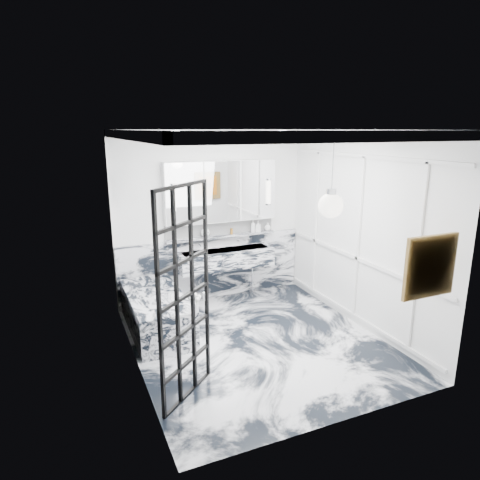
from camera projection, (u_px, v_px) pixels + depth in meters
name	position (u px, v px, depth m)	size (l,w,h in m)	color
floor	(258.00, 342.00, 5.82)	(3.60, 3.60, 0.00)	silver
ceiling	(260.00, 130.00, 5.11)	(3.60, 3.60, 0.00)	white
wall_back	(211.00, 217.00, 7.06)	(3.60, 3.60, 0.00)	white
wall_front	(345.00, 290.00, 3.87)	(3.60, 3.60, 0.00)	white
wall_left	(132.00, 257.00, 4.85)	(3.60, 3.60, 0.00)	white
wall_right	(360.00, 231.00, 6.08)	(3.60, 3.60, 0.00)	white
marble_clad_back	(213.00, 268.00, 7.26)	(3.18, 0.05, 1.05)	silver
marble_clad_left	(134.00, 262.00, 4.87)	(0.02, 3.56, 2.68)	silver
panel_molding	(358.00, 238.00, 6.10)	(0.03, 3.40, 2.30)	white
soap_bottle_a	(253.00, 226.00, 7.31)	(0.08, 0.08, 0.21)	#8C5919
soap_bottle_b	(258.00, 226.00, 7.35)	(0.09, 0.09, 0.19)	#4C4C51
soap_bottle_c	(268.00, 227.00, 7.43)	(0.11, 0.11, 0.14)	silver
face_pot	(205.00, 233.00, 6.99)	(0.15, 0.15, 0.15)	white
amber_bottle	(232.00, 231.00, 7.17)	(0.04, 0.04, 0.10)	#8C5919
flower_vase	(195.00, 308.00, 5.43)	(0.08, 0.08, 0.12)	silver
crittall_door	(185.00, 297.00, 4.39)	(0.88, 0.04, 2.28)	black
artwork	(430.00, 266.00, 4.29)	(0.55, 0.05, 0.55)	orange
pendant_light	(331.00, 206.00, 4.25)	(0.25, 0.25, 0.25)	white
trough_sink	(226.00, 258.00, 7.07)	(1.60, 0.45, 0.30)	silver
ledge	(222.00, 236.00, 7.13)	(1.90, 0.14, 0.04)	silver
subway_tile	(220.00, 228.00, 7.15)	(1.90, 0.03, 0.23)	white
mirror_cabinet	(221.00, 192.00, 6.95)	(1.90, 0.16, 1.00)	white
sconce_left	(174.00, 198.00, 6.56)	(0.07, 0.07, 0.40)	white
sconce_right	(269.00, 192.00, 7.19)	(0.07, 0.07, 0.40)	white
bathtub	(156.00, 312.00, 6.09)	(0.75, 1.65, 0.55)	silver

